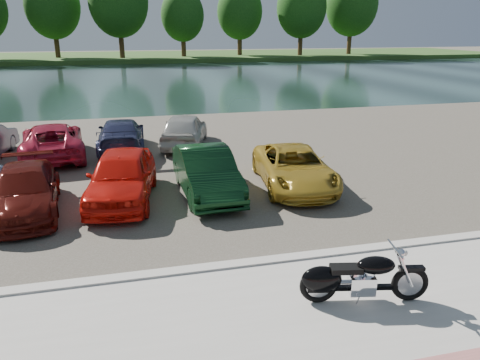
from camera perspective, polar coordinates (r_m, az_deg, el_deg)
The scene contains 15 objects.
ground at distance 8.74m, azimuth 11.72°, elevation -15.69°, with size 200.00×200.00×0.00m, color #595447.
promenade at distance 8.00m, azimuth 14.96°, elevation -19.11°, with size 60.00×6.00×0.10m, color #B0ACA5.
kerb at distance 10.28m, azimuth 6.94°, elevation -9.48°, with size 60.00×0.30×0.14m, color #B0ACA5.
parking_lot at distance 18.42m, azimuth -2.97°, elevation 3.06°, with size 60.00×18.00×0.04m, color #454137.
river at distance 46.84m, azimuth -10.02°, elevation 12.00°, with size 120.00×40.00×0.00m, color black.
far_bank at distance 78.67m, azimuth -11.91°, elevation 14.51°, with size 120.00×24.00×0.60m, color #29491A.
far_trees at distance 72.72m, azimuth -8.41°, elevation 20.10°, with size 70.25×10.68×12.52m.
motorcycle at distance 8.72m, azimuth 13.55°, elevation -11.59°, with size 2.31×0.87×1.05m.
car_3 at distance 13.75m, azimuth -24.80°, elevation -1.20°, with size 1.71×4.21×1.22m, color #4E100B.
car_4 at distance 13.72m, azimuth -14.22°, elevation 0.46°, with size 1.73×4.29×1.46m, color red.
car_5 at distance 13.84m, azimuth -4.11°, elevation 0.97°, with size 1.47×4.21×1.39m, color black.
car_6 at distance 14.62m, azimuth 6.62°, elevation 1.52°, with size 2.05×4.44×1.23m, color gold.
car_10 at distance 19.19m, azimuth -21.91°, elevation 4.48°, with size 2.20×4.78×1.33m, color #A81C35.
car_11 at distance 19.49m, azimuth -14.28°, elevation 5.36°, with size 1.80×4.42×1.28m, color #292E50.
car_12 at distance 19.74m, azimuth -6.80°, elevation 6.12°, with size 1.65×4.09×1.39m, color #AEAEA9.
Camera 1 is at (-3.37, -6.47, 4.81)m, focal length 35.00 mm.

